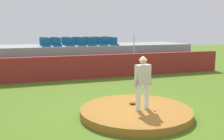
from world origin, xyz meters
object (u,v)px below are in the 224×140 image
Objects in this scene: pitcher at (143,79)px; stadium_chair_4 at (92,43)px; stadium_chair_1 at (57,44)px; stadium_chair_16 at (66,42)px; baseball at (155,110)px; stadium_chair_2 at (70,44)px; stadium_chair_12 at (99,42)px; fielding_glove at (134,103)px; stadium_chair_3 at (82,43)px; stadium_chair_15 at (54,42)px; stadium_chair_9 at (67,43)px; stadium_chair_19 at (96,42)px; stadium_chair_11 at (89,42)px; stadium_chair_17 at (76,42)px; stadium_chair_8 at (56,43)px; stadium_chair_20 at (105,41)px; stadium_chair_5 at (103,43)px; stadium_chair_14 at (43,43)px; stadium_chair_10 at (78,43)px; stadium_chair_7 at (45,43)px; stadium_chair_13 at (109,42)px; stadium_chair_18 at (86,42)px; stadium_chair_0 at (46,44)px; stadium_chair_6 at (114,43)px.

pitcher is 3.45× the size of stadium_chair_4.
stadium_chair_1 is 1.91m from stadium_chair_16.
baseball is 8.77m from stadium_chair_2.
fielding_glove is at bearing 81.45° from stadium_chair_12.
stadium_chair_4 and stadium_chair_12 have the same top height.
fielding_glove is at bearing 90.61° from stadium_chair_3.
stadium_chair_12 is 2.94m from stadium_chair_15.
stadium_chair_2 reaches higher than baseball.
stadium_chair_1 is at bearing 50.71° from stadium_chair_9.
stadium_chair_3 is 1.00× the size of stadium_chair_19.
stadium_chair_4 and stadium_chair_9 have the same top height.
stadium_chair_3 is at bearing 92.79° from baseball.
stadium_chair_17 is at bearing -53.80° from stadium_chair_11.
stadium_chair_8 is at bearing 89.06° from stadium_chair_15.
stadium_chair_3 and stadium_chair_11 have the same top height.
stadium_chair_20 is (1.93, 10.01, 0.66)m from pitcher.
baseball is at bearing 84.25° from stadium_chair_12.
stadium_chair_5 is at bearing 156.31° from stadium_chair_9.
stadium_chair_4 is (0.52, 8.22, 0.66)m from pitcher.
stadium_chair_10 is at bearing 156.56° from stadium_chair_14.
stadium_chair_12 is at bearing 156.56° from stadium_chair_16.
stadium_chair_9 is at bearing 0.37° from stadium_chair_11.
stadium_chair_10 is 1.00× the size of stadium_chair_20.
stadium_chair_2 is at bearing 32.55° from stadium_chair_20.
stadium_chair_2 is 1.00× the size of stadium_chair_20.
stadium_chair_7 is 4.17m from stadium_chair_13.
stadium_chair_18 is at bearing -110.89° from stadium_chair_3.
stadium_chair_10 is at bearing -127.96° from stadium_chair_2.
stadium_chair_0 is 1.00× the size of stadium_chair_14.
stadium_chair_5 is 0.71m from stadium_chair_6.
stadium_chair_12 is 0.70m from stadium_chair_13.
fielding_glove is 0.60× the size of stadium_chair_10.
stadium_chair_10 is (-0.44, 9.43, 1.63)m from baseball.
stadium_chair_0 and stadium_chair_8 have the same top height.
stadium_chair_18 reaches higher than pitcher.
stadium_chair_12 and stadium_chair_14 have the same top height.
baseball is 10.57m from stadium_chair_20.
stadium_chair_9 reaches higher than pitcher.
stadium_chair_0 is 3.57m from stadium_chair_12.
stadium_chair_16 is 1.00× the size of stadium_chair_19.
stadium_chair_20 reaches higher than fielding_glove.
stadium_chair_15 is 1.44m from stadium_chair_17.
stadium_chair_13 is 1.00× the size of stadium_chair_20.
stadium_chair_7 is at bearing -31.58° from stadium_chair_2.
stadium_chair_18 is at bearing -128.62° from stadium_chair_2.
stadium_chair_4 is 1.00× the size of stadium_chair_18.
stadium_chair_7 is (-1.39, 0.86, 0.00)m from stadium_chair_2.
stadium_chair_12 is (0.70, -0.05, 0.00)m from stadium_chair_11.
stadium_chair_12 is (2.07, -0.04, 0.00)m from stadium_chair_9.
baseball is 9.87m from stadium_chair_7.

